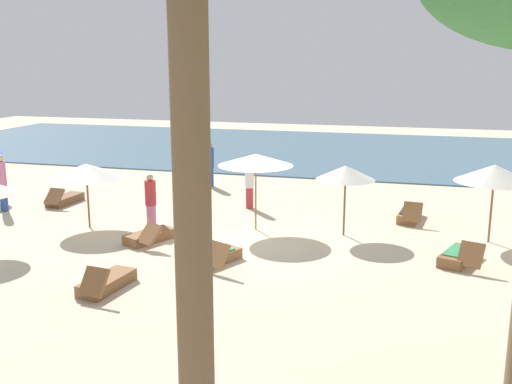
# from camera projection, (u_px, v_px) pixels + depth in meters

# --- Properties ---
(ground_plane) EXTENTS (60.00, 60.00, 0.00)m
(ground_plane) POSITION_uv_depth(u_px,v_px,m) (242.00, 238.00, 17.14)
(ground_plane) COLOR beige
(ocean_water) EXTENTS (48.00, 16.00, 0.06)m
(ocean_water) POSITION_uv_depth(u_px,v_px,m) (328.00, 151.00, 33.13)
(ocean_water) COLOR #476B7F
(ocean_water) RESTS_ON ground_plane
(umbrella_0) EXTENTS (1.71, 1.71, 2.08)m
(umbrella_0) POSITION_uv_depth(u_px,v_px,m) (346.00, 173.00, 17.02)
(umbrella_0) COLOR brown
(umbrella_0) RESTS_ON ground_plane
(umbrella_1) EXTENTS (2.24, 2.24, 2.32)m
(umbrella_1) POSITION_uv_depth(u_px,v_px,m) (256.00, 160.00, 17.55)
(umbrella_1) COLOR olive
(umbrella_1) RESTS_ON ground_plane
(umbrella_5) EXTENTS (2.27, 2.27, 1.98)m
(umbrella_5) POSITION_uv_depth(u_px,v_px,m) (86.00, 171.00, 17.90)
(umbrella_5) COLOR brown
(umbrella_5) RESTS_ON ground_plane
(umbrella_6) EXTENTS (2.14, 2.14, 2.22)m
(umbrella_6) POSITION_uv_depth(u_px,v_px,m) (494.00, 173.00, 16.37)
(umbrella_6) COLOR brown
(umbrella_6) RESTS_ON ground_plane
(lounger_0) EXTENTS (0.70, 1.74, 0.67)m
(lounger_0) POSITION_uv_depth(u_px,v_px,m) (64.00, 199.00, 21.13)
(lounger_0) COLOR brown
(lounger_0) RESTS_ON ground_plane
(lounger_1) EXTENTS (1.26, 1.79, 0.68)m
(lounger_1) POSITION_uv_depth(u_px,v_px,m) (150.00, 236.00, 16.76)
(lounger_1) COLOR brown
(lounger_1) RESTS_ON ground_plane
(lounger_2) EXTENTS (0.78, 1.71, 0.73)m
(lounger_2) POSITION_uv_depth(u_px,v_px,m) (410.00, 215.00, 18.99)
(lounger_2) COLOR olive
(lounger_2) RESTS_ON ground_plane
(lounger_3) EXTENTS (1.13, 1.76, 0.72)m
(lounger_3) POSITION_uv_depth(u_px,v_px,m) (459.00, 256.00, 15.04)
(lounger_3) COLOR brown
(lounger_3) RESTS_ON ground_plane
(lounger_4) EXTENTS (0.81, 1.73, 0.72)m
(lounger_4) POSITION_uv_depth(u_px,v_px,m) (106.00, 283.00, 13.29)
(lounger_4) COLOR brown
(lounger_4) RESTS_ON ground_plane
(lounger_5) EXTENTS (1.26, 1.73, 0.74)m
(lounger_5) POSITION_uv_depth(u_px,v_px,m) (214.00, 257.00, 14.98)
(lounger_5) COLOR olive
(lounger_5) RESTS_ON ground_plane
(person_0) EXTENTS (0.49, 0.49, 1.79)m
(person_0) POSITION_uv_depth(u_px,v_px,m) (210.00, 164.00, 23.88)
(person_0) COLOR #2D4C8C
(person_0) RESTS_ON ground_plane
(person_1) EXTENTS (0.35, 0.35, 1.75)m
(person_1) POSITION_uv_depth(u_px,v_px,m) (191.00, 202.00, 17.75)
(person_1) COLOR #2D4C8C
(person_1) RESTS_ON ground_plane
(person_2) EXTENTS (0.38, 0.38, 1.69)m
(person_2) POSITION_uv_depth(u_px,v_px,m) (249.00, 184.00, 20.39)
(person_2) COLOR #BF3338
(person_2) RESTS_ON ground_plane
(person_4) EXTENTS (0.41, 0.41, 1.93)m
(person_4) POSITION_uv_depth(u_px,v_px,m) (2.00, 182.00, 19.96)
(person_4) COLOR #2D4C8C
(person_4) RESTS_ON ground_plane
(person_5) EXTENTS (0.47, 0.47, 1.69)m
(person_5) POSITION_uv_depth(u_px,v_px,m) (151.00, 201.00, 17.94)
(person_5) COLOR #D17299
(person_5) RESTS_ON ground_plane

